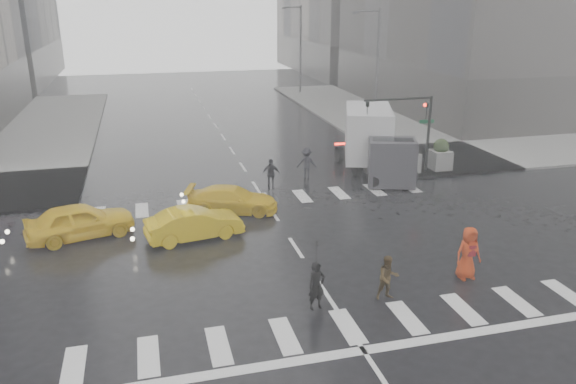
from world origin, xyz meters
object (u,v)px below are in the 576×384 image
object	(u,v)px
box_truck	(374,140)
pedestrian_brown	(388,278)
pedestrian_orange	(468,253)
taxi_front	(80,221)
traffic_signal_pole	(413,120)
taxi_mid	(194,224)

from	to	relation	value
box_truck	pedestrian_brown	bearing A→B (deg)	-91.31
pedestrian_orange	taxi_front	size ratio (longest dim) A/B	0.45
box_truck	traffic_signal_pole	bearing A→B (deg)	-6.04
traffic_signal_pole	taxi_front	distance (m)	18.29
pedestrian_orange	box_truck	xyz separation A→B (m)	(1.83, 12.98, 0.95)
pedestrian_brown	taxi_front	world-z (taller)	pedestrian_brown
pedestrian_brown	taxi_mid	distance (m)	8.85
traffic_signal_pole	pedestrian_orange	distance (m)	12.83
traffic_signal_pole	taxi_mid	bearing A→B (deg)	-154.99
traffic_signal_pole	box_truck	bearing A→B (deg)	154.35
traffic_signal_pole	box_truck	world-z (taller)	traffic_signal_pole
taxi_front	pedestrian_brown	bearing A→B (deg)	-142.54
pedestrian_brown	box_truck	xyz separation A→B (m)	(5.22, 13.65, 1.15)
pedestrian_brown	taxi_mid	bearing A→B (deg)	131.10
pedestrian_brown	pedestrian_orange	size ratio (longest dim) A/B	0.80
pedestrian_orange	taxi_mid	distance (m)	10.97
pedestrian_orange	taxi_front	xyz separation A→B (m)	(-13.77, 7.38, -0.23)
pedestrian_orange	box_truck	distance (m)	13.14
taxi_mid	taxi_front	bearing A→B (deg)	64.22
taxi_mid	box_truck	size ratio (longest dim) A/B	0.59
traffic_signal_pole	pedestrian_brown	size ratio (longest dim) A/B	2.88
pedestrian_brown	taxi_mid	xyz separation A→B (m)	(-5.76, 6.73, -0.12)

